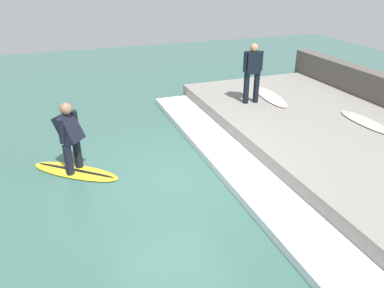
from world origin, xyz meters
name	(u,v)px	position (x,y,z in m)	size (l,w,h in m)	color
ground_plane	(169,178)	(0.00, 0.00, 0.00)	(28.00, 28.00, 0.00)	#386056
concrete_ledge	(336,139)	(4.17, 0.00, 0.23)	(4.40, 9.54, 0.46)	gray
wave_foam_crest	(234,163)	(1.47, 0.00, 0.08)	(1.00, 9.06, 0.17)	white
surfboard_riding	(75,171)	(-1.77, 0.92, 0.03)	(1.90, 1.70, 0.07)	yellow
surfer_riding	(70,134)	(-1.77, 0.92, 0.88)	(0.62, 0.61, 1.49)	black
surfer_waiting_near	(253,70)	(3.17, 2.46, 1.38)	(0.55, 0.28, 1.64)	black
surfboard_waiting_near	(270,96)	(3.94, 2.66, 0.49)	(0.78, 2.03, 0.06)	beige
surfboard_spare	(366,122)	(5.09, 0.11, 0.49)	(0.49, 1.67, 0.06)	beige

